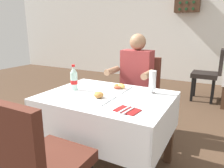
{
  "coord_description": "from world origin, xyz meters",
  "views": [
    {
      "loc": [
        1.0,
        -1.59,
        1.31
      ],
      "look_at": [
        0.11,
        0.07,
        0.82
      ],
      "focal_mm": 33.72,
      "sensor_mm": 36.0,
      "label": 1
    }
  ],
  "objects_px": {
    "main_dining_table": "(107,113)",
    "plate_near_camera": "(97,97)",
    "seated_diner_far": "(135,81)",
    "wall_bottle_rack": "(187,3)",
    "plate_far_diner": "(117,88)",
    "background_chair_left": "(210,72)",
    "chair_far_diner_seat": "(139,91)",
    "cola_bottle_primary": "(74,79)",
    "chair_near_camera_side": "(38,162)",
    "napkin_cutlery_set": "(127,110)",
    "beer_glass_left": "(152,81)"
  },
  "relations": [
    {
      "from": "background_chair_left",
      "to": "cola_bottle_primary",
      "type": "bearing_deg",
      "value": -112.16
    },
    {
      "from": "seated_diner_far",
      "to": "plate_near_camera",
      "type": "bearing_deg",
      "value": -90.18
    },
    {
      "from": "wall_bottle_rack",
      "to": "chair_far_diner_seat",
      "type": "bearing_deg",
      "value": -89.56
    },
    {
      "from": "chair_near_camera_side",
      "to": "beer_glass_left",
      "type": "relative_size",
      "value": 4.58
    },
    {
      "from": "napkin_cutlery_set",
      "to": "chair_near_camera_side",
      "type": "bearing_deg",
      "value": -119.22
    },
    {
      "from": "main_dining_table",
      "to": "plate_near_camera",
      "type": "bearing_deg",
      "value": -98.4
    },
    {
      "from": "cola_bottle_primary",
      "to": "plate_near_camera",
      "type": "bearing_deg",
      "value": -20.92
    },
    {
      "from": "plate_near_camera",
      "to": "beer_glass_left",
      "type": "bearing_deg",
      "value": 46.37
    },
    {
      "from": "beer_glass_left",
      "to": "wall_bottle_rack",
      "type": "relative_size",
      "value": 0.38
    },
    {
      "from": "chair_near_camera_side",
      "to": "cola_bottle_primary",
      "type": "bearing_deg",
      "value": 113.93
    },
    {
      "from": "plate_far_diner",
      "to": "wall_bottle_rack",
      "type": "xyz_separation_m",
      "value": [
        -0.02,
        3.65,
        1.14
      ]
    },
    {
      "from": "plate_far_diner",
      "to": "cola_bottle_primary",
      "type": "xyz_separation_m",
      "value": [
        -0.36,
        -0.22,
        0.09
      ]
    },
    {
      "from": "main_dining_table",
      "to": "cola_bottle_primary",
      "type": "relative_size",
      "value": 4.55
    },
    {
      "from": "background_chair_left",
      "to": "wall_bottle_rack",
      "type": "distance_m",
      "value": 1.98
    },
    {
      "from": "chair_far_diner_seat",
      "to": "plate_far_diner",
      "type": "xyz_separation_m",
      "value": [
        -0.01,
        -0.6,
        0.2
      ]
    },
    {
      "from": "plate_far_diner",
      "to": "wall_bottle_rack",
      "type": "relative_size",
      "value": 0.44
    },
    {
      "from": "seated_diner_far",
      "to": "napkin_cutlery_set",
      "type": "distance_m",
      "value": 1.02
    },
    {
      "from": "plate_near_camera",
      "to": "napkin_cutlery_set",
      "type": "xyz_separation_m",
      "value": [
        0.34,
        -0.12,
        -0.01
      ]
    },
    {
      "from": "napkin_cutlery_set",
      "to": "seated_diner_far",
      "type": "bearing_deg",
      "value": 109.11
    },
    {
      "from": "chair_far_diner_seat",
      "to": "napkin_cutlery_set",
      "type": "xyz_separation_m",
      "value": [
        0.32,
        -1.07,
        0.19
      ]
    },
    {
      "from": "chair_far_diner_seat",
      "to": "seated_diner_far",
      "type": "relative_size",
      "value": 0.77
    },
    {
      "from": "chair_near_camera_side",
      "to": "napkin_cutlery_set",
      "type": "bearing_deg",
      "value": 60.78
    },
    {
      "from": "cola_bottle_primary",
      "to": "chair_far_diner_seat",
      "type": "bearing_deg",
      "value": 66.15
    },
    {
      "from": "cola_bottle_primary",
      "to": "napkin_cutlery_set",
      "type": "bearing_deg",
      "value": -20.31
    },
    {
      "from": "seated_diner_far",
      "to": "beer_glass_left",
      "type": "xyz_separation_m",
      "value": [
        0.36,
        -0.46,
        0.14
      ]
    },
    {
      "from": "chair_far_diner_seat",
      "to": "chair_near_camera_side",
      "type": "relative_size",
      "value": 1.0
    },
    {
      "from": "main_dining_table",
      "to": "plate_near_camera",
      "type": "relative_size",
      "value": 4.36
    },
    {
      "from": "wall_bottle_rack",
      "to": "plate_far_diner",
      "type": "bearing_deg",
      "value": -89.73
    },
    {
      "from": "plate_near_camera",
      "to": "wall_bottle_rack",
      "type": "height_order",
      "value": "wall_bottle_rack"
    },
    {
      "from": "napkin_cutlery_set",
      "to": "background_chair_left",
      "type": "relative_size",
      "value": 0.2
    },
    {
      "from": "main_dining_table",
      "to": "plate_near_camera",
      "type": "xyz_separation_m",
      "value": [
        -0.02,
        -0.13,
        0.19
      ]
    },
    {
      "from": "plate_far_diner",
      "to": "background_chair_left",
      "type": "distance_m",
      "value": 2.49
    },
    {
      "from": "seated_diner_far",
      "to": "napkin_cutlery_set",
      "type": "xyz_separation_m",
      "value": [
        0.33,
        -0.96,
        0.03
      ]
    },
    {
      "from": "plate_far_diner",
      "to": "cola_bottle_primary",
      "type": "bearing_deg",
      "value": -148.87
    },
    {
      "from": "main_dining_table",
      "to": "beer_glass_left",
      "type": "relative_size",
      "value": 5.32
    },
    {
      "from": "main_dining_table",
      "to": "seated_diner_far",
      "type": "relative_size",
      "value": 0.9
    },
    {
      "from": "chair_far_diner_seat",
      "to": "background_chair_left",
      "type": "distance_m",
      "value": 1.91
    },
    {
      "from": "main_dining_table",
      "to": "beer_glass_left",
      "type": "height_order",
      "value": "beer_glass_left"
    },
    {
      "from": "seated_diner_far",
      "to": "plate_far_diner",
      "type": "height_order",
      "value": "seated_diner_far"
    },
    {
      "from": "background_chair_left",
      "to": "main_dining_table",
      "type": "bearing_deg",
      "value": -105.0
    },
    {
      "from": "main_dining_table",
      "to": "chair_far_diner_seat",
      "type": "xyz_separation_m",
      "value": [
        -0.0,
        0.82,
        -0.01
      ]
    },
    {
      "from": "main_dining_table",
      "to": "chair_near_camera_side",
      "type": "height_order",
      "value": "chair_near_camera_side"
    },
    {
      "from": "seated_diner_far",
      "to": "napkin_cutlery_set",
      "type": "relative_size",
      "value": 6.46
    },
    {
      "from": "cola_bottle_primary",
      "to": "napkin_cutlery_set",
      "type": "xyz_separation_m",
      "value": [
        0.68,
        -0.25,
        -0.1
      ]
    },
    {
      "from": "chair_near_camera_side",
      "to": "seated_diner_far",
      "type": "bearing_deg",
      "value": 90.63
    },
    {
      "from": "plate_near_camera",
      "to": "wall_bottle_rack",
      "type": "xyz_separation_m",
      "value": [
        -0.0,
        3.99,
        1.14
      ]
    },
    {
      "from": "background_chair_left",
      "to": "chair_far_diner_seat",
      "type": "bearing_deg",
      "value": -111.37
    },
    {
      "from": "seated_diner_far",
      "to": "plate_far_diner",
      "type": "xyz_separation_m",
      "value": [
        0.01,
        -0.49,
        0.04
      ]
    },
    {
      "from": "seated_diner_far",
      "to": "plate_near_camera",
      "type": "xyz_separation_m",
      "value": [
        -0.0,
        -0.84,
        0.04
      ]
    },
    {
      "from": "main_dining_table",
      "to": "seated_diner_far",
      "type": "distance_m",
      "value": 0.72
    }
  ]
}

